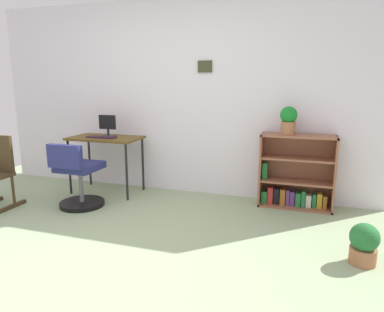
# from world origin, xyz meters

# --- Properties ---
(ground_plane) EXTENTS (6.24, 6.24, 0.00)m
(ground_plane) POSITION_xyz_m (0.00, 0.00, 0.00)
(ground_plane) COLOR #94A981
(wall_back) EXTENTS (5.20, 0.12, 2.48)m
(wall_back) POSITION_xyz_m (0.00, 2.15, 1.24)
(wall_back) COLOR silver
(wall_back) RESTS_ON ground_plane
(desk) EXTENTS (0.92, 0.53, 0.74)m
(desk) POSITION_xyz_m (-0.81, 1.74, 0.67)
(desk) COLOR brown
(desk) RESTS_ON ground_plane
(monitor) EXTENTS (0.24, 0.17, 0.28)m
(monitor) POSITION_xyz_m (-0.80, 1.80, 0.88)
(monitor) COLOR #262628
(monitor) RESTS_ON desk
(keyboard) EXTENTS (0.39, 0.12, 0.02)m
(keyboard) POSITION_xyz_m (-0.81, 1.65, 0.75)
(keyboard) COLOR #361B30
(keyboard) RESTS_ON desk
(office_chair) EXTENTS (0.52, 0.55, 0.78)m
(office_chair) POSITION_xyz_m (-0.81, 1.11, 0.34)
(office_chair) COLOR black
(office_chair) RESTS_ON ground_plane
(bookshelf_low) EXTENTS (0.84, 0.30, 0.86)m
(bookshelf_low) POSITION_xyz_m (1.58, 1.95, 0.37)
(bookshelf_low) COLOR #8F573D
(bookshelf_low) RESTS_ON ground_plane
(potted_plant_on_shelf) EXTENTS (0.19, 0.19, 0.32)m
(potted_plant_on_shelf) POSITION_xyz_m (1.48, 1.90, 1.03)
(potted_plant_on_shelf) COLOR #9E6642
(potted_plant_on_shelf) RESTS_ON bookshelf_low
(potted_plant_floor) EXTENTS (0.23, 0.23, 0.34)m
(potted_plant_floor) POSITION_xyz_m (2.17, 0.71, 0.18)
(potted_plant_floor) COLOR #9E6642
(potted_plant_floor) RESTS_ON ground_plane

